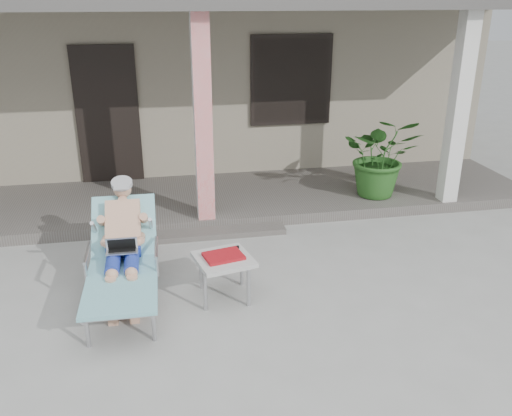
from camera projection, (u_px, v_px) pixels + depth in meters
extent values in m
plane|color=#9E9E99|center=(229.00, 312.00, 5.37)|extent=(60.00, 60.00, 0.00)
cube|color=gray|center=(182.00, 72.00, 10.76)|extent=(10.00, 5.00, 3.00)
cube|color=black|center=(108.00, 115.00, 8.33)|extent=(0.95, 0.06, 2.10)
cube|color=black|center=(291.00, 80.00, 8.67)|extent=(1.20, 0.06, 1.30)
cube|color=black|center=(291.00, 81.00, 8.67)|extent=(1.32, 0.05, 1.42)
cube|color=#605B56|center=(201.00, 200.00, 8.09)|extent=(10.00, 2.00, 0.15)
cube|color=red|center=(203.00, 121.00, 6.80)|extent=(0.22, 0.22, 2.61)
cube|color=silver|center=(458.00, 110.00, 7.41)|extent=(0.22, 0.22, 2.61)
cube|color=#605B56|center=(209.00, 233.00, 7.05)|extent=(2.00, 0.30, 0.07)
cylinder|color=#B7B7BC|center=(87.00, 330.00, 4.78)|extent=(0.04, 0.04, 0.35)
cylinder|color=#B7B7BC|center=(154.00, 324.00, 4.87)|extent=(0.04, 0.04, 0.35)
cylinder|color=#B7B7BC|center=(99.00, 271.00, 5.81)|extent=(0.04, 0.04, 0.35)
cylinder|color=#B7B7BC|center=(154.00, 266.00, 5.90)|extent=(0.04, 0.04, 0.35)
cube|color=#B7B7BC|center=(122.00, 285.00, 5.14)|extent=(0.60, 1.15, 0.03)
cube|color=#80C4C7|center=(121.00, 283.00, 5.13)|extent=(0.70, 1.19, 0.04)
cube|color=#B7B7BC|center=(124.00, 229.00, 5.82)|extent=(0.59, 0.55, 0.46)
cube|color=#80C4C7|center=(124.00, 227.00, 5.81)|extent=(0.69, 0.62, 0.52)
cylinder|color=#A2A2A5|center=(122.00, 182.00, 5.91)|extent=(0.23, 0.23, 0.12)
cube|color=silver|center=(122.00, 250.00, 5.45)|extent=(0.31, 0.22, 0.22)
cube|color=#B6B7B1|center=(224.00, 259.00, 5.49)|extent=(0.65, 0.65, 0.04)
cylinder|color=#B7B7BC|center=(205.00, 292.00, 5.33)|extent=(0.04, 0.04, 0.41)
cylinder|color=#B7B7BC|center=(249.00, 288.00, 5.41)|extent=(0.04, 0.04, 0.41)
cylinder|color=#B7B7BC|center=(201.00, 271.00, 5.73)|extent=(0.04, 0.04, 0.41)
cylinder|color=#B7B7BC|center=(242.00, 268.00, 5.81)|extent=(0.04, 0.04, 0.41)
cube|color=#A51118|center=(224.00, 256.00, 5.47)|extent=(0.43, 0.36, 0.03)
cube|color=black|center=(222.00, 250.00, 5.60)|extent=(0.38, 0.11, 0.04)
imported|color=#26591E|center=(381.00, 156.00, 7.86)|extent=(1.33, 1.24, 1.20)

